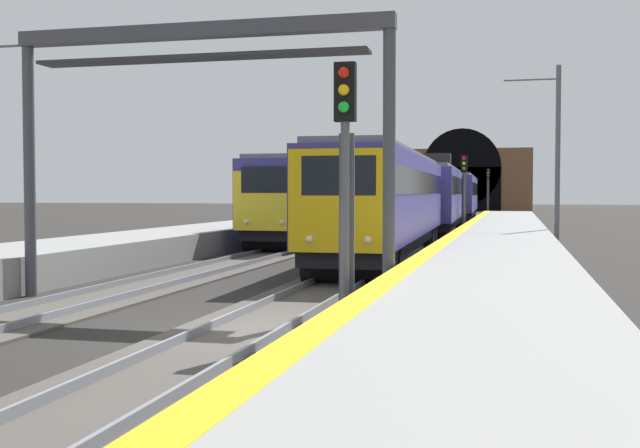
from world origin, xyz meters
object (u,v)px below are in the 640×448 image
at_px(train_main_approaching, 437,196).
at_px(railway_signal_near, 345,171).
at_px(train_adjacent_platform, 358,195).
at_px(overhead_signal_gantry, 198,88).
at_px(catenary_mast_near, 557,155).
at_px(railway_signal_far, 488,187).
at_px(railway_signal_mid, 464,187).

xyz_separation_m(train_main_approaching, railway_signal_near, (-36.07, -1.78, 0.61)).
xyz_separation_m(train_adjacent_platform, railway_signal_near, (-35.87, -6.77, 0.59)).
bearing_deg(train_adjacent_platform, railway_signal_near, 12.29).
distance_m(train_adjacent_platform, overhead_signal_gantry, 32.52).
bearing_deg(catenary_mast_near, railway_signal_far, 4.86).
distance_m(railway_signal_far, catenary_mast_near, 56.00).
bearing_deg(railway_signal_near, railway_signal_mid, -180.00).
bearing_deg(train_adjacent_platform, railway_signal_far, 172.58).
bearing_deg(overhead_signal_gantry, railway_signal_far, -3.27).
bearing_deg(overhead_signal_gantry, railway_signal_mid, -7.98).
xyz_separation_m(train_adjacent_platform, overhead_signal_gantry, (-32.32, -2.49, 2.64)).
bearing_deg(train_main_approaching, railway_signal_far, 176.16).
distance_m(railway_signal_near, railway_signal_far, 78.49).
relative_size(railway_signal_near, overhead_signal_gantry, 0.53).
relative_size(train_adjacent_platform, railway_signal_far, 7.05).
height_order(train_main_approaching, train_adjacent_platform, train_main_approaching).
bearing_deg(railway_signal_mid, overhead_signal_gantry, -7.98).
height_order(train_main_approaching, catenary_mast_near, catenary_mast_near).
relative_size(railway_signal_far, overhead_signal_gantry, 0.57).
height_order(train_adjacent_platform, railway_signal_mid, railway_signal_mid).
bearing_deg(railway_signal_far, train_main_approaching, -2.41).
xyz_separation_m(train_main_approaching, overhead_signal_gantry, (-32.52, 2.49, 2.66)).
bearing_deg(train_main_approaching, railway_signal_near, 1.41).
xyz_separation_m(train_main_approaching, catenary_mast_near, (-13.37, -6.53, 1.85)).
bearing_deg(train_adjacent_platform, catenary_mast_near, 42.76).
bearing_deg(railway_signal_mid, railway_signal_near, 0.00).
bearing_deg(railway_signal_mid, train_adjacent_platform, -104.90).
xyz_separation_m(train_main_approaching, train_adjacent_platform, (-0.21, 4.98, 0.02)).
xyz_separation_m(railway_signal_near, overhead_signal_gantry, (3.55, 4.28, 2.05)).
bearing_deg(railway_signal_near, overhead_signal_gantry, -129.69).
bearing_deg(overhead_signal_gantry, railway_signal_near, -129.69).
relative_size(train_main_approaching, catenary_mast_near, 7.18).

